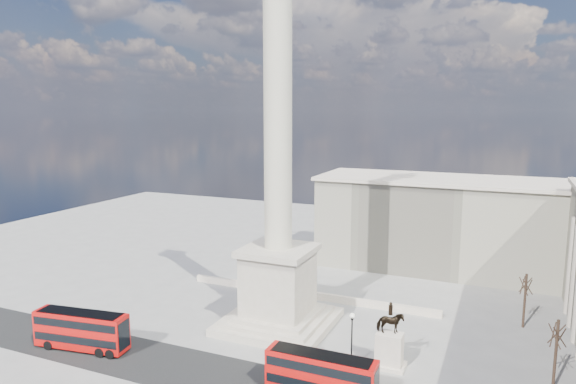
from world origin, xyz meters
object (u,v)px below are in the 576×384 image
Objects in this scene: red_bus_a at (82,330)px; victorian_lamp at (352,335)px; nelsons_column at (278,232)px; red_bus_b at (322,375)px; equestrian_statue at (389,345)px; pedestrian_crossing at (394,360)px.

red_bus_a is 32.24m from victorian_lamp.
nelsons_column is 20.97m from red_bus_b.
equestrian_statue is 4.05× the size of pedestrian_crossing.
nelsons_column is 21.26m from pedestrian_crossing.
red_bus_b is at bearing -119.13° from equestrian_statue.
nelsons_column is 4.41× the size of red_bus_b.
victorian_lamp is at bearing 87.39° from pedestrian_crossing.
equestrian_statue is 1.78m from pedestrian_crossing.
victorian_lamp reaches higher than red_bus_a.
pedestrian_crossing is (35.46, 10.36, -1.54)m from red_bus_a.
nelsons_column is at bearing 150.01° from victorian_lamp.
nelsons_column is at bearing 128.13° from red_bus_b.
equestrian_statue reaches higher than red_bus_a.
pedestrian_crossing is at bearing -4.54° from equestrian_statue.
pedestrian_crossing is at bearing 57.96° from red_bus_b.
nelsons_column is 19.89m from equestrian_statue.
nelsons_column is at bearing 161.32° from equestrian_statue.
red_bus_a is 1.89× the size of victorian_lamp.
equestrian_statue is (34.90, 10.40, 0.15)m from red_bus_a.
red_bus_a is (-18.77, -15.86, -10.43)m from nelsons_column.
red_bus_b is 10.42m from pedestrian_crossing.
nelsons_column reaches higher than red_bus_b.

